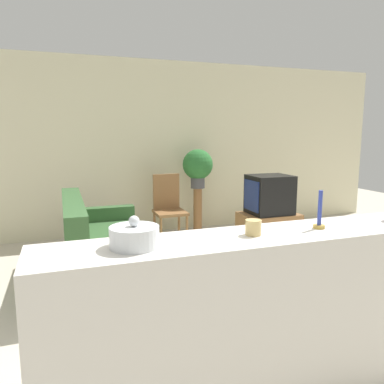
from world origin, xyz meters
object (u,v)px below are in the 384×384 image
wooden_chair (169,205)px  decorative_bowl (134,236)px  potted_plant (198,166)px  television (269,194)px  couch (103,251)px

wooden_chair → decorative_bowl: decorative_bowl is taller
wooden_chair → potted_plant: (0.55, 0.26, 0.54)m
television → potted_plant: potted_plant is taller
potted_plant → decorative_bowl: (-1.68, -3.63, 0.00)m
wooden_chair → potted_plant: potted_plant is taller
potted_plant → couch: bearing=-138.8°
wooden_chair → television: bearing=-34.0°
decorative_bowl → potted_plant: bearing=65.2°
television → wooden_chair: size_ratio=0.57×
decorative_bowl → couch: bearing=88.3°
potted_plant → decorative_bowl: bearing=-114.8°
decorative_bowl → television: bearing=47.9°
couch → potted_plant: 2.28m
television → potted_plant: (-0.64, 1.06, 0.32)m
potted_plant → television: bearing=-58.8°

